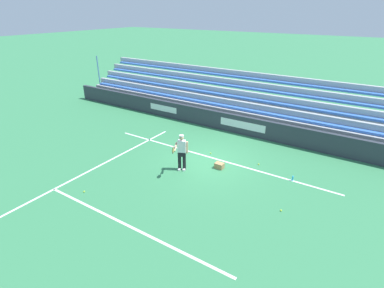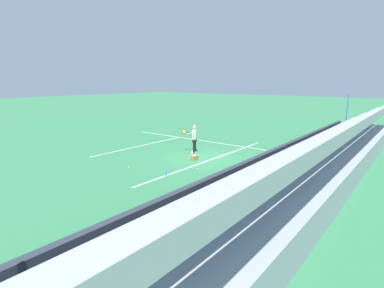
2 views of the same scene
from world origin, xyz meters
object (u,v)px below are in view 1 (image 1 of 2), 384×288
at_px(ball_box_cardboard, 219,166).
at_px(water_bottle, 293,178).
at_px(tennis_player, 182,152).
at_px(tennis_ball_on_baseline, 211,153).
at_px(tennis_ball_midcourt, 259,164).
at_px(tennis_ball_stray_back, 84,192).
at_px(tennis_ball_by_box, 181,146).
at_px(tennis_ball_far_right, 281,210).

bearing_deg(ball_box_cardboard, water_bottle, -166.71).
xyz_separation_m(tennis_player, water_bottle, (-4.56, -1.82, -0.78)).
distance_m(tennis_ball_on_baseline, tennis_ball_midcourt, 2.50).
height_order(tennis_ball_stray_back, water_bottle, water_bottle).
xyz_separation_m(tennis_ball_on_baseline, water_bottle, (-4.25, 0.33, 0.08)).
xyz_separation_m(tennis_ball_midcourt, tennis_ball_by_box, (4.23, 0.36, 0.00)).
bearing_deg(tennis_ball_midcourt, tennis_ball_on_baseline, 5.08).
height_order(tennis_ball_midcourt, tennis_ball_stray_back, same).
bearing_deg(tennis_ball_midcourt, tennis_ball_stray_back, 50.12).
xyz_separation_m(ball_box_cardboard, tennis_ball_by_box, (2.80, -0.94, -0.10)).
height_order(tennis_ball_on_baseline, tennis_ball_by_box, same).
bearing_deg(tennis_player, tennis_ball_by_box, -54.70).
relative_size(tennis_ball_far_right, tennis_ball_midcourt, 1.00).
distance_m(tennis_ball_far_right, tennis_ball_stray_back, 7.73).
bearing_deg(tennis_ball_far_right, tennis_ball_midcourt, -55.54).
distance_m(tennis_player, water_bottle, 4.97).
bearing_deg(water_bottle, tennis_ball_midcourt, -17.49).
xyz_separation_m(tennis_player, tennis_ball_by_box, (1.43, -2.01, -0.86)).
relative_size(tennis_ball_midcourt, water_bottle, 0.30).
bearing_deg(tennis_ball_by_box, tennis_ball_on_baseline, -175.53).
distance_m(tennis_ball_far_right, tennis_ball_midcourt, 3.56).
relative_size(tennis_player, tennis_ball_stray_back, 25.98).
distance_m(tennis_ball_stray_back, water_bottle, 8.75).
height_order(tennis_player, tennis_ball_midcourt, tennis_player).
height_order(tennis_player, tennis_ball_far_right, tennis_player).
height_order(tennis_ball_midcourt, tennis_ball_by_box, same).
bearing_deg(tennis_ball_on_baseline, tennis_player, 81.81).
xyz_separation_m(tennis_ball_on_baseline, tennis_ball_stray_back, (2.56, 5.83, 0.00)).
xyz_separation_m(tennis_ball_on_baseline, tennis_ball_midcourt, (-2.49, -0.22, 0.00)).
bearing_deg(water_bottle, tennis_player, 21.76).
height_order(ball_box_cardboard, tennis_ball_midcourt, ball_box_cardboard).
relative_size(tennis_player, tennis_ball_midcourt, 25.98).
bearing_deg(tennis_player, tennis_ball_midcourt, -139.77).
height_order(tennis_ball_midcourt, water_bottle, water_bottle).
bearing_deg(tennis_ball_far_right, tennis_player, -6.66).
relative_size(tennis_ball_by_box, water_bottle, 0.30).
bearing_deg(tennis_player, tennis_ball_stray_back, 58.52).
bearing_deg(ball_box_cardboard, tennis_ball_by_box, -18.62).
distance_m(ball_box_cardboard, tennis_ball_far_right, 3.81).
bearing_deg(water_bottle, tennis_ball_far_right, 96.25).
bearing_deg(tennis_ball_stray_back, tennis_player, -121.48).
xyz_separation_m(ball_box_cardboard, tennis_ball_on_baseline, (1.07, -1.08, -0.10)).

